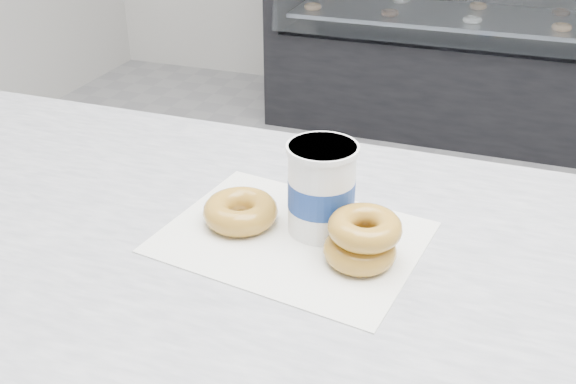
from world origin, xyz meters
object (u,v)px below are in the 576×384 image
Objects in this scene: display_case at (514,38)px; donut_stack at (362,239)px; donut_single at (241,211)px; coffee_cup at (321,188)px.

display_case is 2.73m from donut_stack.
donut_stack is (-0.14, -2.69, 0.44)m from display_case.
donut_stack is at bearing -10.29° from donut_single.
coffee_cup is at bearing 142.73° from donut_stack.
display_case reaches higher than coffee_cup.
donut_single is 0.88× the size of donut_stack.
display_case is 2.71m from donut_single.
display_case reaches higher than donut_stack.
donut_stack is 0.93× the size of coffee_cup.
coffee_cup is at bearing 10.87° from donut_single.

